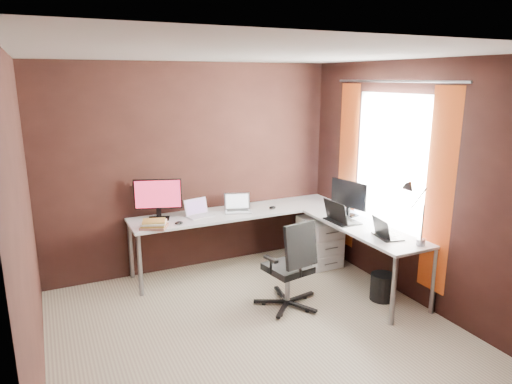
# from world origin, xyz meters

# --- Properties ---
(room) EXTENTS (3.60, 3.60, 2.50)m
(room) POSITION_xyz_m (0.34, 0.07, 1.28)
(room) COLOR beige
(room) RESTS_ON ground
(desk) EXTENTS (2.65, 2.25, 0.73)m
(desk) POSITION_xyz_m (0.84, 1.04, 0.68)
(desk) COLOR white
(desk) RESTS_ON ground
(drawer_pedestal) EXTENTS (0.42, 0.50, 0.60)m
(drawer_pedestal) POSITION_xyz_m (1.43, 1.15, 0.30)
(drawer_pedestal) COLOR white
(drawer_pedestal) RESTS_ON ground
(monitor_left) EXTENTS (0.52, 0.23, 0.47)m
(monitor_left) POSITION_xyz_m (-0.49, 1.61, 0.99)
(monitor_left) COLOR black
(monitor_left) RESTS_ON desk
(monitor_right) EXTENTS (0.17, 0.51, 0.42)m
(monitor_right) POSITION_xyz_m (1.57, 0.77, 0.97)
(monitor_right) COLOR black
(monitor_right) RESTS_ON desk
(laptop_white) EXTENTS (0.33, 0.27, 0.20)m
(laptop_white) POSITION_xyz_m (-0.04, 1.52, 0.77)
(laptop_white) COLOR white
(laptop_white) RESTS_ON desk
(laptop_silver) EXTENTS (0.37, 0.31, 0.21)m
(laptop_silver) POSITION_xyz_m (0.45, 1.50, 0.78)
(laptop_silver) COLOR silver
(laptop_silver) RESTS_ON desk
(laptop_black_big) EXTENTS (0.29, 0.39, 0.26)m
(laptop_black_big) POSITION_xyz_m (1.33, 0.60, 0.79)
(laptop_black_big) COLOR black
(laptop_black_big) RESTS_ON desk
(laptop_black_small) EXTENTS (0.27, 0.34, 0.21)m
(laptop_black_small) POSITION_xyz_m (1.45, -0.01, 0.78)
(laptop_black_small) COLOR black
(laptop_black_small) RESTS_ON desk
(book_stack) EXTENTS (0.34, 0.32, 0.09)m
(book_stack) POSITION_xyz_m (-0.62, 1.30, 0.77)
(book_stack) COLOR #A66D59
(book_stack) RESTS_ON desk
(mouse_left) EXTENTS (0.11, 0.09, 0.04)m
(mouse_left) POSITION_xyz_m (-0.34, 1.30, 0.75)
(mouse_left) COLOR black
(mouse_left) RESTS_ON desk
(mouse_corner) EXTENTS (0.10, 0.08, 0.04)m
(mouse_corner) POSITION_xyz_m (0.88, 1.40, 0.75)
(mouse_corner) COLOR black
(mouse_corner) RESTS_ON desk
(desk_lamp) EXTENTS (0.20, 0.23, 0.62)m
(desk_lamp) POSITION_xyz_m (1.54, -0.28, 1.12)
(desk_lamp) COLOR slate
(desk_lamp) RESTS_ON desk
(office_chair) EXTENTS (0.53, 0.54, 0.94)m
(office_chair) POSITION_xyz_m (0.53, 0.33, 0.28)
(office_chair) COLOR black
(office_chair) RESTS_ON ground
(wastebasket) EXTENTS (0.31, 0.31, 0.29)m
(wastebasket) POSITION_xyz_m (1.50, 0.03, 0.14)
(wastebasket) COLOR black
(wastebasket) RESTS_ON ground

